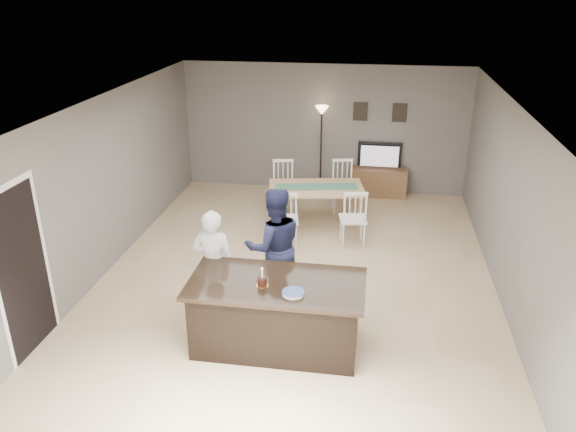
% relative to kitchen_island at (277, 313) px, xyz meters
% --- Properties ---
extents(floor, '(8.00, 8.00, 0.00)m').
position_rel_kitchen_island_xyz_m(floor, '(0.00, 1.80, -0.45)').
color(floor, tan).
rests_on(floor, ground).
extents(room_shell, '(8.00, 8.00, 8.00)m').
position_rel_kitchen_island_xyz_m(room_shell, '(0.00, 1.80, 1.22)').
color(room_shell, slate).
rests_on(room_shell, floor).
extents(kitchen_island, '(2.15, 1.10, 0.90)m').
position_rel_kitchen_island_xyz_m(kitchen_island, '(0.00, 0.00, 0.00)').
color(kitchen_island, black).
rests_on(kitchen_island, floor).
extents(tv_console, '(1.20, 0.40, 0.60)m').
position_rel_kitchen_island_xyz_m(tv_console, '(1.20, 5.57, -0.15)').
color(tv_console, brown).
rests_on(tv_console, floor).
extents(television, '(0.91, 0.12, 0.53)m').
position_rel_kitchen_island_xyz_m(television, '(1.20, 5.64, 0.41)').
color(television, black).
rests_on(television, tv_console).
extents(tv_screen_glow, '(0.78, 0.00, 0.78)m').
position_rel_kitchen_island_xyz_m(tv_screen_glow, '(1.20, 5.56, 0.42)').
color(tv_screen_glow, '#DA5918').
rests_on(tv_screen_glow, tv_console).
extents(picture_frames, '(1.10, 0.02, 0.38)m').
position_rel_kitchen_island_xyz_m(picture_frames, '(1.15, 5.78, 1.30)').
color(picture_frames, black).
rests_on(picture_frames, room_shell).
extents(doorway, '(0.00, 2.10, 2.65)m').
position_rel_kitchen_island_xyz_m(doorway, '(-2.99, -0.50, 0.80)').
color(doorway, black).
rests_on(doorway, floor).
extents(woman, '(0.58, 0.39, 1.55)m').
position_rel_kitchen_island_xyz_m(woman, '(-0.95, 0.55, 0.32)').
color(woman, silver).
rests_on(woman, floor).
extents(man, '(1.02, 0.91, 1.72)m').
position_rel_kitchen_island_xyz_m(man, '(-0.21, 1.02, 0.41)').
color(man, '#1C1F3D').
rests_on(man, floor).
extents(birthday_cake, '(0.16, 0.16, 0.24)m').
position_rel_kitchen_island_xyz_m(birthday_cake, '(-0.15, -0.11, 0.50)').
color(birthday_cake, gold).
rests_on(birthday_cake, kitchen_island).
extents(plate_stack, '(0.26, 0.26, 0.04)m').
position_rel_kitchen_island_xyz_m(plate_stack, '(0.24, -0.26, 0.47)').
color(plate_stack, white).
rests_on(plate_stack, kitchen_island).
extents(dining_table, '(1.94, 2.18, 1.04)m').
position_rel_kitchen_island_xyz_m(dining_table, '(0.08, 3.70, 0.21)').
color(dining_table, tan).
rests_on(dining_table, floor).
extents(floor_lamp, '(0.28, 0.28, 1.88)m').
position_rel_kitchen_island_xyz_m(floor_lamp, '(-0.03, 5.59, 1.00)').
color(floor_lamp, black).
rests_on(floor_lamp, floor).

